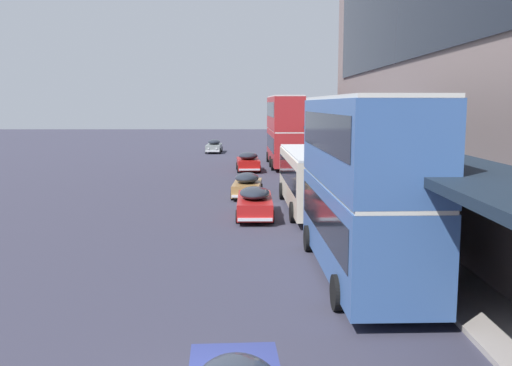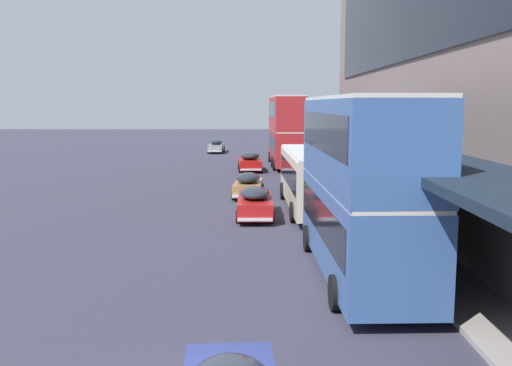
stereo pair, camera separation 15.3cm
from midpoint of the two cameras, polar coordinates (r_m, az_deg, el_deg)
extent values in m
cube|color=#395D9A|center=(18.88, 10.52, -4.31)|extent=(2.87, 9.90, 2.66)
cube|color=black|center=(18.82, 10.55, -3.35)|extent=(2.89, 9.12, 1.17)
cube|color=silver|center=(18.64, 10.63, -0.15)|extent=(2.77, 9.90, 0.12)
cube|color=#395D9A|center=(18.50, 10.74, 4.09)|extent=(2.87, 9.90, 2.66)
cube|color=black|center=(18.48, 10.76, 5.08)|extent=(2.89, 9.12, 1.17)
cube|color=silver|center=(18.46, 10.85, 8.37)|extent=(2.77, 9.90, 0.12)
cube|color=black|center=(23.33, 8.19, 7.56)|extent=(1.30, 0.10, 0.36)
cylinder|color=black|center=(22.14, 5.32, -5.53)|extent=(0.28, 1.01, 1.00)
cylinder|color=black|center=(22.60, 11.89, -5.39)|extent=(0.28, 1.01, 1.00)
cylinder|color=black|center=(16.06, 8.12, -10.81)|extent=(0.28, 1.01, 1.00)
cylinder|color=black|center=(16.69, 17.09, -10.36)|extent=(0.28, 1.01, 1.00)
cube|color=beige|center=(30.45, 5.67, 0.45)|extent=(2.82, 10.42, 2.71)
cube|color=black|center=(30.41, 5.68, 1.06)|extent=(2.84, 9.59, 1.19)
cube|color=silver|center=(30.30, 5.70, 3.09)|extent=(2.72, 10.41, 0.12)
cube|color=black|center=(35.49, 4.64, 3.31)|extent=(1.28, 0.09, 0.36)
cylinder|color=black|center=(33.96, 2.76, -0.80)|extent=(0.28, 1.01, 1.00)
cylinder|color=black|center=(34.24, 7.03, -0.77)|extent=(0.28, 1.01, 1.00)
cylinder|color=black|center=(27.35, 3.82, -2.93)|extent=(0.28, 1.01, 1.00)
cylinder|color=black|center=(27.70, 9.09, -2.87)|extent=(0.28, 1.01, 1.00)
cube|color=#A92428|center=(52.13, 3.06, 3.68)|extent=(2.89, 11.18, 2.91)
cube|color=black|center=(52.11, 3.07, 4.06)|extent=(2.90, 10.29, 1.28)
cube|color=silver|center=(52.04, 3.08, 5.33)|extent=(2.78, 11.18, 0.12)
cube|color=#A92428|center=(52.00, 3.09, 6.98)|extent=(2.89, 11.18, 2.91)
cube|color=black|center=(51.99, 3.09, 7.37)|extent=(2.90, 10.29, 1.28)
cube|color=silver|center=(52.00, 3.10, 8.64)|extent=(2.78, 11.18, 0.12)
cube|color=black|center=(57.57, 2.63, 8.27)|extent=(1.28, 0.10, 0.36)
cylinder|color=black|center=(55.91, 1.42, 2.63)|extent=(0.28, 1.01, 1.00)
cylinder|color=black|center=(56.11, 4.04, 2.63)|extent=(0.28, 1.01, 1.00)
cylinder|color=black|center=(48.73, 1.88, 1.85)|extent=(0.28, 1.01, 1.00)
cylinder|color=black|center=(48.96, 4.88, 1.86)|extent=(0.28, 1.01, 1.00)
cylinder|color=black|center=(51.33, 1.70, 2.16)|extent=(0.28, 1.01, 1.00)
cylinder|color=black|center=(51.54, 4.55, 2.16)|extent=(0.28, 1.01, 1.00)
sphere|color=silver|center=(11.77, -4.67, -17.15)|extent=(0.18, 0.18, 0.18)
sphere|color=silver|center=(11.78, -0.08, -17.09)|extent=(0.18, 0.18, 0.18)
cube|color=#AC1412|center=(48.20, -0.58, 1.94)|extent=(2.04, 4.21, 0.81)
ellipsoid|color=#1E232D|center=(47.93, -0.57, 2.74)|extent=(1.71, 2.35, 0.62)
cube|color=silver|center=(50.32, -0.70, 1.90)|extent=(1.71, 0.22, 0.14)
cube|color=silver|center=(46.13, -0.45, 1.35)|extent=(1.71, 0.22, 0.14)
sphere|color=silver|center=(50.24, -1.26, 2.24)|extent=(0.18, 0.18, 0.18)
sphere|color=silver|center=(50.28, -0.14, 2.25)|extent=(0.18, 0.18, 0.18)
cylinder|color=black|center=(49.46, -1.70, 1.73)|extent=(0.18, 0.65, 0.64)
cylinder|color=black|center=(49.55, 0.39, 1.75)|extent=(0.18, 0.65, 0.64)
cylinder|color=black|center=(46.93, -1.60, 1.40)|extent=(0.18, 0.65, 0.64)
cylinder|color=black|center=(47.02, 0.59, 1.42)|extent=(0.18, 0.65, 0.64)
cube|color=#9C703E|center=(34.80, -0.70, -0.46)|extent=(1.85, 4.16, 0.70)
ellipsoid|color=#1E232D|center=(34.51, -0.73, 0.53)|extent=(1.55, 2.32, 0.62)
cube|color=silver|center=(36.89, -0.47, -0.30)|extent=(1.54, 0.21, 0.14)
cube|color=silver|center=(32.77, -0.95, -1.34)|extent=(1.54, 0.21, 0.14)
sphere|color=silver|center=(36.85, -1.17, 0.09)|extent=(0.18, 0.18, 0.18)
sphere|color=silver|center=(36.80, 0.21, 0.08)|extent=(0.18, 0.18, 0.18)
cylinder|color=black|center=(36.14, -1.84, -0.55)|extent=(0.18, 0.65, 0.64)
cylinder|color=black|center=(36.04, 0.72, -0.57)|extent=(0.18, 0.65, 0.64)
cylinder|color=black|center=(33.66, -2.22, -1.18)|extent=(0.18, 0.65, 0.64)
cylinder|color=black|center=(33.54, 0.52, -1.21)|extent=(0.18, 0.65, 0.64)
cube|color=gray|center=(66.79, -3.98, 3.56)|extent=(1.69, 4.57, 0.75)
ellipsoid|color=#1E232D|center=(66.97, -3.97, 4.13)|extent=(1.47, 2.52, 0.60)
cube|color=silver|center=(64.50, -4.14, 3.20)|extent=(1.56, 0.14, 0.14)
cube|color=silver|center=(69.12, -3.82, 3.52)|extent=(1.56, 0.14, 0.14)
sphere|color=silver|center=(64.47, -3.74, 3.45)|extent=(0.18, 0.18, 0.18)
sphere|color=silver|center=(64.55, -4.54, 3.45)|extent=(0.18, 0.18, 0.18)
cylinder|color=black|center=(65.35, -3.36, 3.23)|extent=(0.15, 0.64, 0.64)
cylinder|color=black|center=(65.49, -4.79, 3.22)|extent=(0.15, 0.64, 0.64)
cylinder|color=black|center=(68.16, -3.19, 3.42)|extent=(0.15, 0.64, 0.64)
cylinder|color=black|center=(68.29, -4.57, 3.42)|extent=(0.15, 0.64, 0.64)
cube|color=#AD1A1A|center=(28.54, 0.02, -2.21)|extent=(1.70, 4.76, 0.80)
ellipsoid|color=#1E232D|center=(28.20, 0.02, -1.00)|extent=(1.49, 2.62, 0.56)
cube|color=silver|center=(30.98, 0.00, -1.88)|extent=(1.60, 0.12, 0.14)
cube|color=silver|center=(26.20, 0.04, -3.68)|extent=(1.60, 0.12, 0.14)
sphere|color=silver|center=(30.90, -0.86, -1.34)|extent=(0.18, 0.18, 0.18)
sphere|color=silver|center=(30.90, 0.86, -1.34)|extent=(0.18, 0.18, 0.18)
cylinder|color=black|center=(30.05, -1.60, -2.28)|extent=(0.14, 0.64, 0.64)
cylinder|color=black|center=(30.06, 1.62, -2.28)|extent=(0.14, 0.64, 0.64)
cylinder|color=black|center=(27.16, -1.75, -3.38)|extent=(0.14, 0.64, 0.64)
cylinder|color=black|center=(27.16, 1.81, -3.38)|extent=(0.14, 0.64, 0.64)
cylinder|color=red|center=(17.93, 18.52, -9.39)|extent=(0.20, 0.20, 0.55)
sphere|color=red|center=(17.84, 18.56, -8.36)|extent=(0.18, 0.18, 0.18)
cylinder|color=red|center=(18.06, 18.37, -9.17)|extent=(0.08, 0.10, 0.08)
cylinder|color=red|center=(17.79, 18.67, -9.45)|extent=(0.08, 0.10, 0.08)
camera|label=1|loc=(0.08, -89.85, 0.02)|focal=40.00mm
camera|label=2|loc=(0.08, 90.15, -0.02)|focal=40.00mm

